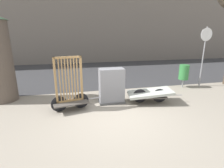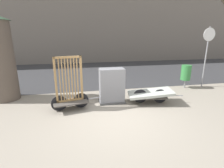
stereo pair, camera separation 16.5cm
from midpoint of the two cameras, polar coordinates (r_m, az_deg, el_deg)
name	(u,v)px [view 2 (the right image)]	position (r m, az deg, el deg)	size (l,w,h in m)	color
ground_plane	(119,119)	(5.76, 3.04, -11.42)	(60.00, 60.00, 0.00)	gray
road_strip	(95,72)	(12.59, -5.08, 3.90)	(56.00, 8.52, 0.01)	#38383A
bike_cart_with_bedframe	(70,92)	(6.39, -12.86, -2.61)	(1.95, 0.96, 1.93)	#4C4742
bike_cart_with_mattress	(150,94)	(7.06, 13.07, -3.14)	(2.21, 1.21, 0.56)	#4C4742
utility_cabinet	(112,87)	(6.85, 0.62, -0.94)	(1.01, 0.58, 1.38)	#4C4C4C
trash_bin	(186,73)	(9.51, 23.45, 3.42)	(0.48, 0.48, 1.16)	gray
sign_post	(207,48)	(9.94, 29.06, 10.19)	(0.63, 0.06, 2.99)	gray
advertising_column	(0,58)	(8.23, -32.34, 7.13)	(1.21, 1.21, 3.39)	brown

